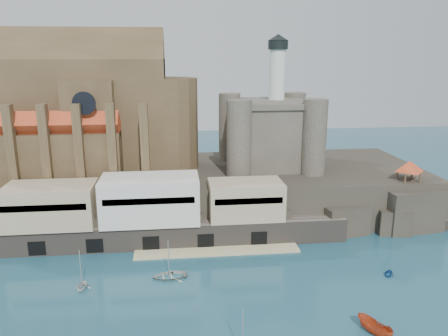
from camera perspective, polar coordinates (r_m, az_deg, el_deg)
ground at (r=65.21m, az=-1.13°, el=-17.71°), size 300.00×300.00×0.00m
promontory at (r=99.04m, az=-3.34°, el=-3.05°), size 100.00×36.00×10.00m
quay at (r=83.31m, az=-9.65°, el=-5.85°), size 70.00×12.00×13.05m
church at (r=99.51m, az=-17.56°, el=6.55°), size 47.00×25.93×30.51m
castle_keep at (r=99.65m, az=5.91°, el=4.94°), size 21.20×21.20×29.30m
rock_outcrop at (r=98.33m, az=22.61°, el=-4.87°), size 14.50×10.50×8.70m
pavilion at (r=96.10m, az=23.07°, el=0.08°), size 6.40×6.40×5.40m
boat_4 at (r=72.93m, az=-18.01°, el=-14.73°), size 3.08×2.15×3.30m
boat_5 at (r=63.31m, az=18.99°, el=-19.68°), size 2.70×2.72×5.20m
boat_6 at (r=73.16m, az=-7.17°, el=-13.98°), size 1.59×4.18×5.72m
boat_7 at (r=78.10m, az=20.70°, el=-12.93°), size 2.66×2.53×2.65m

